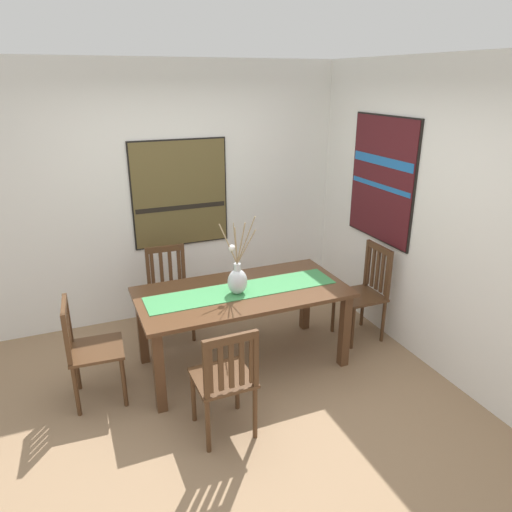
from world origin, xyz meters
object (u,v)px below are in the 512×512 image
Objects in this scene: dining_table at (243,301)px; chair_3 at (225,379)px; chair_1 at (169,290)px; painting_on_back_wall at (180,194)px; centerpiece_vase at (237,279)px; chair_2 at (365,290)px; painting_on_side_wall at (382,179)px; chair_0 at (88,348)px.

dining_table is 2.04× the size of chair_3.
chair_1 is at bearing 91.04° from chair_3.
centerpiece_vase is at bearing -84.01° from painting_on_back_wall.
painting_on_side_wall is at bearing 41.57° from chair_2.
chair_3 is 2.53m from painting_on_side_wall.
centerpiece_vase is 1.44m from chair_2.
painting_on_back_wall is (-1.53, 1.29, 0.85)m from chair_2.
chair_1 is at bearing -120.47° from painting_on_back_wall.
chair_2 is at bearing 0.27° from dining_table.
chair_3 is (-0.39, -0.79, -0.40)m from centerpiece_vase.
painting_on_side_wall is (1.63, 0.27, 0.69)m from centerpiece_vase.
chair_3 is 0.80× the size of painting_on_back_wall.
chair_0 is (-1.27, 0.03, -0.40)m from centerpiece_vase.
chair_1 is at bearing 163.95° from painting_on_side_wall.
centerpiece_vase is 1.04m from chair_1.
painting_on_back_wall is (0.25, 2.13, 0.87)m from chair_3.
chair_3 is at bearing -96.73° from painting_on_back_wall.
chair_3 reaches higher than chair_0.
chair_2 is at bearing 25.34° from chair_3.
painting_on_side_wall reaches higher than painting_on_back_wall.
centerpiece_vase is 0.76× the size of chair_2.
painting_on_back_wall is at bearing 139.88° from chair_2.
chair_2 is (1.81, -0.81, 0.02)m from chair_1.
painting_on_side_wall reaches higher than centerpiece_vase.
chair_2 is 1.06× the size of chair_3.
painting_on_side_wall is (1.57, 0.22, 0.93)m from dining_table.
chair_3 is (-1.78, -0.84, -0.02)m from chair_2.
chair_0 is 0.93× the size of chair_2.
chair_3 is at bearing -118.57° from dining_table.
painting_on_side_wall reaches higher than chair_0.
chair_3 is at bearing -43.02° from chair_0.
centerpiece_vase reaches higher than chair_3.
painting_on_side_wall is (2.06, -0.59, 1.09)m from chair_1.
chair_1 is at bearing 120.76° from dining_table.
painting_on_back_wall is at bearing 98.97° from dining_table.
chair_0 is at bearing -179.25° from dining_table.
painting_on_side_wall is (1.78, -1.07, 0.21)m from painting_on_back_wall.
painting_on_back_wall is at bearing 59.53° from chair_1.
chair_0 is 0.99× the size of chair_3.
chair_1 is at bearing 44.52° from chair_0.
dining_table is at bearing -179.73° from chair_2.
chair_1 reaches higher than chair_3.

